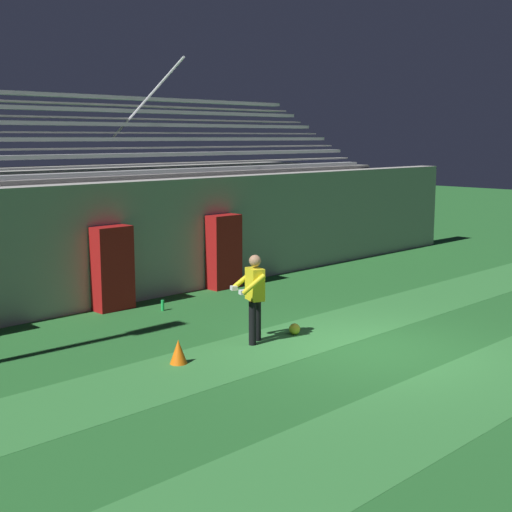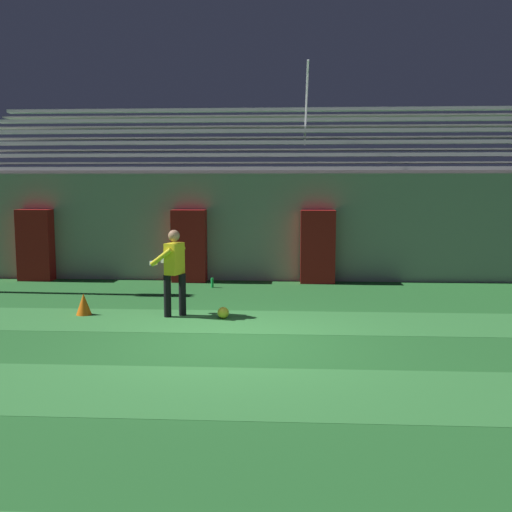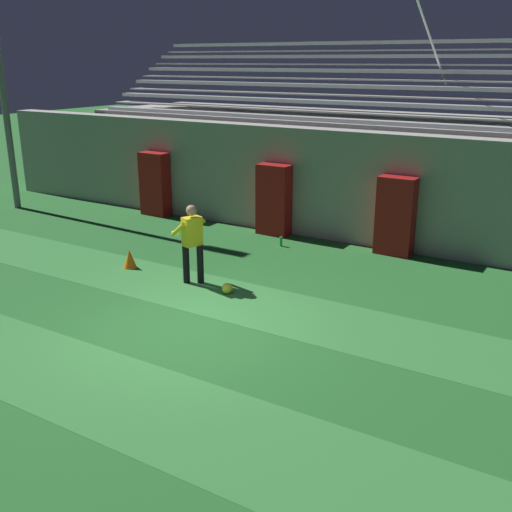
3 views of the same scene
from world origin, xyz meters
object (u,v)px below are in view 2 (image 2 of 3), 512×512
object	(u,v)px
goalkeeper	(174,267)
water_bottle	(212,283)
traffic_cone	(84,304)
padding_pillar_gate_left	(189,246)
padding_pillar_far_left	(35,245)
padding_pillar_gate_right	(318,247)
soccer_ball	(223,313)

from	to	relation	value
goalkeeper	water_bottle	distance (m)	3.34
goalkeeper	traffic_cone	distance (m)	1.93
goalkeeper	padding_pillar_gate_left	bearing A→B (deg)	95.52
padding_pillar_far_left	traffic_cone	xyz separation A→B (m)	(2.69, -4.06, -0.73)
padding_pillar_gate_right	padding_pillar_far_left	world-z (taller)	same
padding_pillar_far_left	goalkeeper	size ratio (longest dim) A/B	1.12
padding_pillar_gate_right	goalkeeper	bearing A→B (deg)	-125.64
padding_pillar_far_left	padding_pillar_gate_right	bearing A→B (deg)	0.00
traffic_cone	water_bottle	size ratio (longest dim) A/B	1.75
goalkeeper	water_bottle	size ratio (longest dim) A/B	6.96
padding_pillar_gate_right	traffic_cone	distance (m)	6.26
goalkeeper	soccer_ball	bearing A→B (deg)	-8.61
traffic_cone	soccer_ball	bearing A→B (deg)	-3.35
goalkeeper	soccer_ball	world-z (taller)	goalkeeper
padding_pillar_far_left	water_bottle	xyz separation A→B (m)	(4.79, -0.86, -0.82)
padding_pillar_gate_left	padding_pillar_gate_right	size ratio (longest dim) A/B	1.00
padding_pillar_gate_left	water_bottle	bearing A→B (deg)	-50.61
padding_pillar_far_left	traffic_cone	world-z (taller)	padding_pillar_far_left
padding_pillar_gate_left	padding_pillar_gate_right	distance (m)	3.32
padding_pillar_gate_left	water_bottle	distance (m)	1.38
padding_pillar_gate_left	water_bottle	xyz separation A→B (m)	(0.71, -0.86, -0.82)
goalkeeper	traffic_cone	bearing A→B (deg)	179.51
padding_pillar_gate_right	padding_pillar_far_left	bearing A→B (deg)	180.00
goalkeeper	padding_pillar_gate_right	bearing A→B (deg)	54.36
traffic_cone	water_bottle	bearing A→B (deg)	56.79
padding_pillar_far_left	goalkeeper	bearing A→B (deg)	-42.36
padding_pillar_gate_right	soccer_ball	bearing A→B (deg)	-114.92
goalkeeper	water_bottle	bearing A→B (deg)	84.46
padding_pillar_far_left	padding_pillar_gate_left	bearing A→B (deg)	0.00
padding_pillar_gate_left	goalkeeper	world-z (taller)	padding_pillar_gate_left
soccer_ball	padding_pillar_gate_right	bearing A→B (deg)	65.08
padding_pillar_gate_right	traffic_cone	bearing A→B (deg)	-139.21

